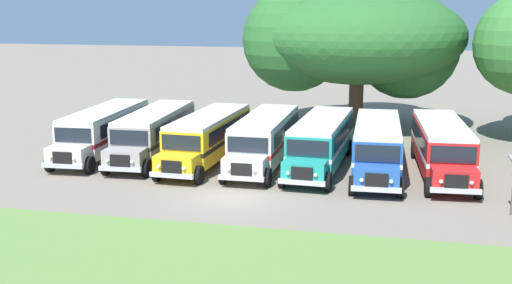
# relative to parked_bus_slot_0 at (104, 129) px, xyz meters

# --- Properties ---
(ground_plane) EXTENTS (220.00, 220.00, 0.00)m
(ground_plane) POSITION_rel_parked_bus_slot_0_xyz_m (10.29, -7.52, -1.58)
(ground_plane) COLOR slate
(foreground_grass_strip) EXTENTS (80.00, 11.04, 0.01)m
(foreground_grass_strip) POSITION_rel_parked_bus_slot_0_xyz_m (10.29, -16.87, -1.58)
(foreground_grass_strip) COLOR olive
(foreground_grass_strip) RESTS_ON ground_plane
(parked_bus_slot_0) EXTENTS (3.09, 10.89, 2.82)m
(parked_bus_slot_0) POSITION_rel_parked_bus_slot_0_xyz_m (0.00, 0.00, 0.00)
(parked_bus_slot_0) COLOR silver
(parked_bus_slot_0) RESTS_ON ground_plane
(parked_bus_slot_1) EXTENTS (3.11, 10.90, 2.82)m
(parked_bus_slot_1) POSITION_rel_parked_bus_slot_0_xyz_m (3.37, 0.06, 0.00)
(parked_bus_slot_1) COLOR #9E9993
(parked_bus_slot_1) RESTS_ON ground_plane
(parked_bus_slot_2) EXTENTS (3.07, 10.89, 2.82)m
(parked_bus_slot_2) POSITION_rel_parked_bus_slot_0_xyz_m (7.05, -0.58, 0.00)
(parked_bus_slot_2) COLOR yellow
(parked_bus_slot_2) RESTS_ON ground_plane
(parked_bus_slot_3) EXTENTS (2.71, 10.84, 2.82)m
(parked_bus_slot_3) POSITION_rel_parked_bus_slot_0_xyz_m (10.49, -0.30, 0.00)
(parked_bus_slot_3) COLOR silver
(parked_bus_slot_3) RESTS_ON ground_plane
(parked_bus_slot_4) EXTENTS (3.12, 10.90, 2.82)m
(parked_bus_slot_4) POSITION_rel_parked_bus_slot_0_xyz_m (13.88, -0.40, 0.00)
(parked_bus_slot_4) COLOR teal
(parked_bus_slot_4) RESTS_ON ground_plane
(parked_bus_slot_5) EXTENTS (2.98, 10.88, 2.82)m
(parked_bus_slot_5) POSITION_rel_parked_bus_slot_0_xyz_m (17.09, -0.82, 0.00)
(parked_bus_slot_5) COLOR #23519E
(parked_bus_slot_5) RESTS_ON ground_plane
(parked_bus_slot_6) EXTENTS (3.26, 10.92, 2.82)m
(parked_bus_slot_6) POSITION_rel_parked_bus_slot_0_xyz_m (20.63, -0.24, 0.00)
(parked_bus_slot_6) COLOR red
(parked_bus_slot_6) RESTS_ON ground_plane
(broad_shade_tree) EXTENTS (16.25, 14.88, 11.95)m
(broad_shade_tree) POSITION_rel_parked_bus_slot_0_xyz_m (14.95, 12.45, 5.40)
(broad_shade_tree) COLOR brown
(broad_shade_tree) RESTS_ON ground_plane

